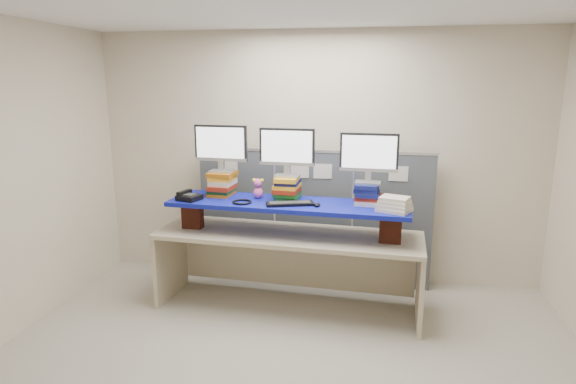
% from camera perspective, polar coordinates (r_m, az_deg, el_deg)
% --- Properties ---
extents(room, '(5.00, 4.00, 2.80)m').
position_cam_1_polar(room, '(3.50, -0.37, -1.07)').
color(room, beige).
rests_on(room, ground).
extents(cubicle_partition, '(2.60, 0.06, 1.53)m').
position_cam_1_polar(cubicle_partition, '(5.37, 3.00, -3.02)').
color(cubicle_partition, '#444950').
rests_on(cubicle_partition, ground).
extents(desk, '(2.65, 0.92, 0.79)m').
position_cam_1_polar(desk, '(4.79, -0.00, -6.72)').
color(desk, '#C4B595').
rests_on(desk, ground).
extents(brick_pier_left, '(0.21, 0.12, 0.27)m').
position_cam_1_polar(brick_pier_left, '(4.97, -11.24, -2.67)').
color(brick_pier_left, maroon).
rests_on(brick_pier_left, desk).
extents(brick_pier_right, '(0.21, 0.12, 0.27)m').
position_cam_1_polar(brick_pier_right, '(4.54, 12.05, -4.23)').
color(brick_pier_right, maroon).
rests_on(brick_pier_right, desk).
extents(blue_board, '(2.36, 0.73, 0.04)m').
position_cam_1_polar(blue_board, '(4.66, -0.00, -1.45)').
color(blue_board, '#0A0B7E').
rests_on(blue_board, brick_pier_left).
extents(book_stack_left, '(0.27, 0.32, 0.24)m').
position_cam_1_polar(book_stack_left, '(4.95, -7.81, 1.00)').
color(book_stack_left, '#AE6010').
rests_on(book_stack_left, blue_board).
extents(book_stack_center, '(0.26, 0.32, 0.23)m').
position_cam_1_polar(book_stack_center, '(4.75, -0.08, 0.52)').
color(book_stack_center, '#185D1E').
rests_on(book_stack_center, blue_board).
extents(book_stack_right, '(0.27, 0.32, 0.20)m').
position_cam_1_polar(book_stack_right, '(4.64, 9.39, -0.17)').
color(book_stack_right, beige).
rests_on(book_stack_right, blue_board).
extents(monitor_left, '(0.55, 0.17, 0.47)m').
position_cam_1_polar(monitor_left, '(4.88, -7.97, 5.47)').
color(monitor_left, '#ADADB2').
rests_on(monitor_left, book_stack_left).
extents(monitor_center, '(0.55, 0.17, 0.47)m').
position_cam_1_polar(monitor_center, '(4.68, -0.13, 5.07)').
color(monitor_center, '#ADADB2').
rests_on(monitor_center, book_stack_center).
extents(monitor_right, '(0.55, 0.17, 0.47)m').
position_cam_1_polar(monitor_right, '(4.57, 9.57, 4.34)').
color(monitor_right, '#ADADB2').
rests_on(monitor_right, book_stack_right).
extents(keyboard, '(0.47, 0.27, 0.03)m').
position_cam_1_polar(keyboard, '(4.54, 0.23, -1.38)').
color(keyboard, black).
rests_on(keyboard, blue_board).
extents(mouse, '(0.08, 0.11, 0.03)m').
position_cam_1_polar(mouse, '(4.50, 3.50, -1.52)').
color(mouse, black).
rests_on(mouse, blue_board).
extents(desk_phone, '(0.25, 0.24, 0.09)m').
position_cam_1_polar(desk_phone, '(4.83, -11.70, -0.55)').
color(desk_phone, black).
rests_on(desk_phone, blue_board).
extents(headset, '(0.20, 0.20, 0.02)m').
position_cam_1_polar(headset, '(4.64, -5.47, -1.18)').
color(headset, black).
rests_on(headset, blue_board).
extents(plush_toy, '(0.12, 0.09, 0.20)m').
position_cam_1_polar(plush_toy, '(4.79, -3.56, 0.46)').
color(plush_toy, pink).
rests_on(plush_toy, blue_board).
extents(binder_stack, '(0.34, 0.31, 0.13)m').
position_cam_1_polar(binder_stack, '(4.41, 12.51, -1.46)').
color(binder_stack, beige).
rests_on(binder_stack, blue_board).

